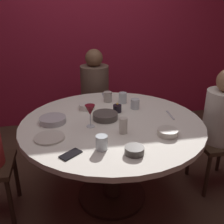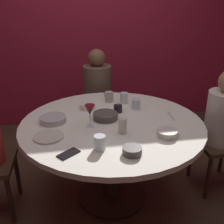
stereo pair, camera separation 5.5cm
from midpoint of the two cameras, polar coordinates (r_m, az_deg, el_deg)
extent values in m
plane|color=#4C3828|center=(2.48, 0.67, -17.87)|extent=(8.00, 8.00, 0.00)
cube|color=maroon|center=(3.63, -4.47, 17.77)|extent=(6.00, 0.10, 2.60)
cylinder|color=silver|center=(2.08, 0.76, -2.54)|extent=(1.45, 1.45, 0.04)
cylinder|color=#332319|center=(2.27, 0.71, -11.09)|extent=(0.14, 0.14, 0.71)
cylinder|color=#2D2116|center=(2.47, 0.67, -17.61)|extent=(0.60, 0.60, 0.03)
cylinder|color=#332319|center=(2.24, -20.74, -17.74)|extent=(0.04, 0.04, 0.43)
cylinder|color=#332319|center=(2.50, -19.44, -12.74)|extent=(0.04, 0.04, 0.43)
cube|color=#3F2D1E|center=(3.10, -2.64, 0.70)|extent=(0.40, 0.40, 0.04)
cylinder|color=brown|center=(3.01, -2.73, 5.46)|extent=(0.32, 0.32, 0.50)
sphere|color=brown|center=(2.93, -2.85, 11.79)|extent=(0.20, 0.20, 0.20)
cylinder|color=#332319|center=(3.34, -5.83, -2.14)|extent=(0.04, 0.04, 0.43)
cylinder|color=#332319|center=(3.03, -5.34, -4.82)|extent=(0.04, 0.04, 0.43)
cylinder|color=#332319|center=(3.37, -0.06, -1.74)|extent=(0.04, 0.04, 0.43)
cylinder|color=#332319|center=(3.07, 1.01, -4.34)|extent=(0.04, 0.04, 0.43)
cube|color=#3F2D1E|center=(2.56, 23.14, -6.32)|extent=(0.40, 0.40, 0.04)
cylinder|color=beige|center=(2.45, 24.03, -1.16)|extent=(0.32, 0.32, 0.46)
cylinder|color=#332319|center=(2.88, 23.55, -8.42)|extent=(0.04, 0.04, 0.43)
cylinder|color=#332319|center=(2.72, 17.43, -9.41)|extent=(0.04, 0.04, 0.43)
cylinder|color=#332319|center=(2.48, 20.94, -13.41)|extent=(0.04, 0.04, 0.43)
cylinder|color=black|center=(2.24, 2.01, 0.76)|extent=(0.07, 0.07, 0.06)
sphere|color=#F9D159|center=(2.22, 2.03, 1.80)|extent=(0.02, 0.02, 0.02)
cylinder|color=silver|center=(1.99, -4.00, -3.08)|extent=(0.06, 0.06, 0.01)
cylinder|color=silver|center=(1.97, -4.04, -1.83)|extent=(0.01, 0.01, 0.09)
cone|color=maroon|center=(1.94, -4.11, 0.46)|extent=(0.08, 0.08, 0.08)
cylinder|color=beige|center=(1.87, -12.94, -5.30)|extent=(0.21, 0.21, 0.01)
cube|color=black|center=(1.66, -8.57, -9.03)|extent=(0.15, 0.14, 0.01)
cylinder|color=#B7B7BC|center=(2.10, -12.10, -1.56)|extent=(0.21, 0.21, 0.05)
cylinder|color=silver|center=(2.32, -4.69, 1.32)|extent=(0.14, 0.14, 0.05)
cylinder|color=#4C4742|center=(1.64, 5.43, -8.45)|extent=(0.12, 0.12, 0.05)
cylinder|color=beige|center=(1.88, 12.79, -4.55)|extent=(0.15, 0.15, 0.05)
cylinder|color=#4C4742|center=(2.11, -0.70, -0.87)|extent=(0.20, 0.20, 0.05)
cylinder|color=beige|center=(1.87, 3.16, -3.02)|extent=(0.06, 0.06, 0.12)
cylinder|color=silver|center=(2.31, 5.96, 1.74)|extent=(0.08, 0.08, 0.09)
cylinder|color=silver|center=(1.67, -1.76, -6.71)|extent=(0.08, 0.08, 0.10)
cylinder|color=#B2ADA3|center=(2.47, 0.01, 3.36)|extent=(0.08, 0.08, 0.10)
cylinder|color=silver|center=(2.44, 3.29, 3.11)|extent=(0.07, 0.07, 0.10)
cube|color=#B7B7BC|center=(2.63, -0.87, 3.57)|extent=(0.02, 0.18, 0.01)
cube|color=#B7B7BC|center=(2.23, 13.50, -0.78)|extent=(0.03, 0.18, 0.01)
camera|label=1|loc=(0.03, -89.23, 0.32)|focal=41.63mm
camera|label=2|loc=(0.03, 90.77, -0.32)|focal=41.63mm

